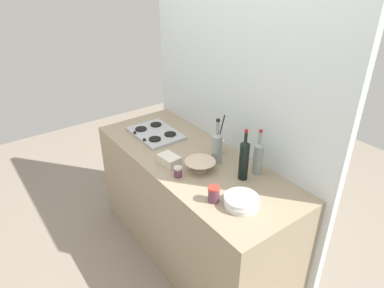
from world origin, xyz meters
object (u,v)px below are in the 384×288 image
at_px(wine_bottle_mid_right, 258,157).
at_px(mixing_bowl, 200,165).
at_px(wine_bottle_leftmost, 217,146).
at_px(wine_bottle_mid_left, 244,159).
at_px(stovetop_hob, 155,133).
at_px(utensil_crock, 218,145).
at_px(condiment_jar_front, 178,172).
at_px(plate_stack, 241,201).
at_px(condiment_jar_rear, 214,194).
at_px(butter_dish, 169,160).

height_order(wine_bottle_mid_right, mixing_bowl, wine_bottle_mid_right).
distance_m(wine_bottle_leftmost, wine_bottle_mid_left, 0.27).
height_order(stovetop_hob, wine_bottle_mid_left, wine_bottle_mid_left).
distance_m(utensil_crock, condiment_jar_front, 0.44).
bearing_deg(stovetop_hob, plate_stack, -3.63).
xyz_separation_m(wine_bottle_mid_right, condiment_jar_rear, (0.07, -0.44, -0.07)).
bearing_deg(butter_dish, condiment_jar_rear, -1.80).
bearing_deg(utensil_crock, stovetop_hob, -155.95).
height_order(wine_bottle_mid_left, butter_dish, wine_bottle_mid_left).
xyz_separation_m(stovetop_hob, plate_stack, (1.11, -0.07, 0.02)).
distance_m(stovetop_hob, utensil_crock, 0.58).
height_order(stovetop_hob, plate_stack, plate_stack).
distance_m(plate_stack, mixing_bowl, 0.46).
bearing_deg(condiment_jar_rear, plate_stack, 37.63).
xyz_separation_m(mixing_bowl, utensil_crock, (-0.12, 0.26, 0.02)).
bearing_deg(wine_bottle_mid_left, butter_dish, -146.32).
height_order(mixing_bowl, utensil_crock, utensil_crock).
height_order(plate_stack, condiment_jar_front, condiment_jar_front).
bearing_deg(stovetop_hob, condiment_jar_front, -17.53).
relative_size(utensil_crock, condiment_jar_front, 4.16).
xyz_separation_m(condiment_jar_front, condiment_jar_rear, (0.35, 0.02, 0.01)).
bearing_deg(plate_stack, condiment_jar_front, -165.34).
height_order(wine_bottle_mid_right, butter_dish, wine_bottle_mid_right).
height_order(stovetop_hob, condiment_jar_rear, condiment_jar_rear).
height_order(wine_bottle_mid_left, mixing_bowl, wine_bottle_mid_left).
bearing_deg(butter_dish, wine_bottle_leftmost, 58.96).
bearing_deg(condiment_jar_front, wine_bottle_leftmost, 88.83).
xyz_separation_m(wine_bottle_mid_right, utensil_crock, (-0.38, -0.03, -0.06)).
relative_size(wine_bottle_mid_left, wine_bottle_mid_right, 1.11).
bearing_deg(wine_bottle_leftmost, condiment_jar_rear, -41.98).
bearing_deg(utensil_crock, condiment_jar_rear, -42.46).
bearing_deg(stovetop_hob, mixing_bowl, -2.41).
height_order(stovetop_hob, wine_bottle_mid_right, wine_bottle_mid_right).
xyz_separation_m(plate_stack, condiment_jar_front, (-0.48, -0.13, 0.00)).
bearing_deg(condiment_jar_front, wine_bottle_mid_right, 58.80).
bearing_deg(wine_bottle_mid_left, plate_stack, -45.04).
relative_size(butter_dish, condiment_jar_rear, 1.56).
xyz_separation_m(plate_stack, wine_bottle_mid_right, (-0.20, 0.34, 0.09)).
height_order(butter_dish, utensil_crock, utensil_crock).
bearing_deg(butter_dish, utensil_crock, 79.50).
distance_m(stovetop_hob, condiment_jar_rear, 0.99).
xyz_separation_m(butter_dish, condiment_jar_rear, (0.52, -0.02, 0.02)).
xyz_separation_m(stovetop_hob, wine_bottle_mid_right, (0.90, 0.27, 0.11)).
relative_size(wine_bottle_leftmost, condiment_jar_front, 4.66).
bearing_deg(wine_bottle_leftmost, mixing_bowl, -83.87).
xyz_separation_m(wine_bottle_mid_left, condiment_jar_front, (-0.28, -0.34, -0.11)).
bearing_deg(wine_bottle_leftmost, wine_bottle_mid_left, 0.76).
distance_m(stovetop_hob, wine_bottle_mid_right, 0.95).
bearing_deg(condiment_jar_rear, butter_dish, 178.20).
distance_m(butter_dish, utensil_crock, 0.40).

